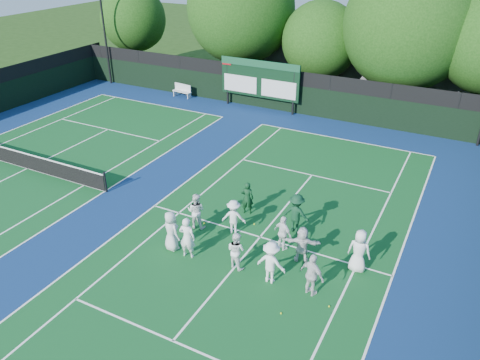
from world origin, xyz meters
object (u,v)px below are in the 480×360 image
at_px(bench, 182,90).
at_px(tennis_net, 26,160).
at_px(scoreboard, 260,79).
at_px(coach_left, 247,198).

bearing_deg(bench, tennis_net, -92.00).
height_order(scoreboard, tennis_net, scoreboard).
xyz_separation_m(bench, coach_left, (12.13, -12.89, 0.24)).
bearing_deg(tennis_net, coach_left, 6.70).
relative_size(tennis_net, coach_left, 7.18).
xyz_separation_m(tennis_net, coach_left, (12.64, 1.48, 0.29)).
relative_size(scoreboard, coach_left, 3.81).
height_order(scoreboard, bench, scoreboard).
bearing_deg(coach_left, bench, -63.52).
xyz_separation_m(scoreboard, tennis_net, (-6.99, -14.59, -1.70)).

